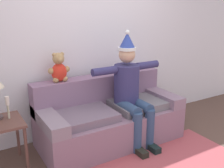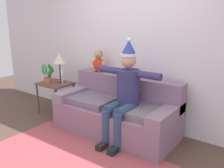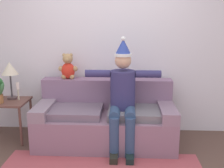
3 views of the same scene
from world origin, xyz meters
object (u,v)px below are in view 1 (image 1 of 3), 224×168
Objects in this scene: couch at (108,117)px; person_seated at (130,88)px; teddy_bear at (59,69)px; candle_short at (8,104)px.

couch is 0.52m from person_seated.
teddy_bear is 0.78m from candle_short.
teddy_bear is at bearing 16.83° from candle_short.
couch reaches higher than candle_short.
teddy_bear reaches higher than candle_short.
teddy_bear is (-0.58, 0.26, 0.70)m from couch.
couch is 0.95m from teddy_bear.
person_seated is at bearing -8.19° from candle_short.
person_seated is 0.96m from teddy_bear.
teddy_bear reaches higher than couch.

